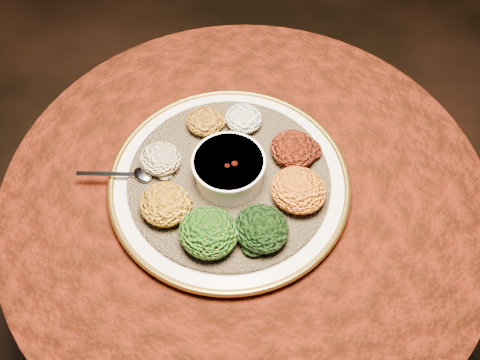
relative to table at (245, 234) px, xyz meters
The scene contains 13 objects.
table is the anchor object (origin of this frame).
platter 0.20m from the table, 162.39° to the right, with size 0.55×0.55×0.02m.
injera 0.21m from the table, 162.39° to the right, with size 0.39×0.39×0.01m, color brown.
stew_bowl 0.24m from the table, 162.39° to the right, with size 0.14×0.14×0.06m.
spoon 0.30m from the table, 145.30° to the right, with size 0.12×0.10×0.01m.
portion_ayib 0.27m from the table, 131.16° to the left, with size 0.08×0.07×0.04m, color silver.
portion_kitfo 0.26m from the table, 74.81° to the left, with size 0.09×0.09×0.04m, color black.
portion_tikil 0.25m from the table, 21.79° to the left, with size 0.10×0.10×0.05m, color #C89210.
portion_gomen 0.26m from the table, 37.30° to the right, with size 0.10×0.09×0.05m, color black.
portion_mixveg 0.27m from the table, 80.04° to the right, with size 0.11×0.10×0.05m, color #932C09.
portion_kik 0.28m from the table, 118.68° to the right, with size 0.10×0.09×0.05m, color #BC8410.
portion_timatim 0.28m from the table, 155.65° to the right, with size 0.08×0.08×0.04m, color maroon.
portion_shiro 0.28m from the table, 160.45° to the left, with size 0.08×0.07×0.04m, color #A26C13.
Camera 1 is at (0.34, -0.43, 1.61)m, focal length 40.00 mm.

